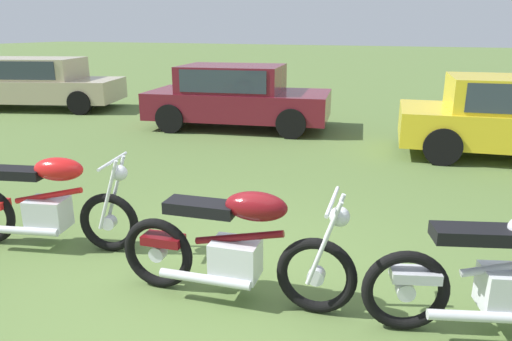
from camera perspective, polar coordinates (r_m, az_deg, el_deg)
name	(u,v)px	position (r m, az deg, el deg)	size (l,w,h in m)	color
ground_plane	(228,291)	(4.38, -3.39, -14.22)	(120.00, 120.00, 0.00)	#567038
motorcycle_red	(47,203)	(5.42, -23.72, -3.63)	(1.97, 0.86, 1.02)	black
motorcycle_maroon	(236,247)	(4.03, -2.43, -9.10)	(2.07, 0.68, 1.02)	black
motorcycle_silver	(512,276)	(4.06, 28.30, -11.04)	(2.05, 0.95, 1.02)	black
car_beige	(31,79)	(15.17, -25.32, 9.83)	(4.84, 3.10, 1.43)	#BCAD8C
car_burgundy	(236,93)	(11.08, -2.41, 9.21)	(4.36, 2.54, 1.43)	maroon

